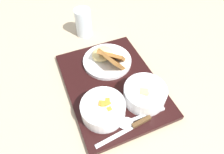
{
  "coord_description": "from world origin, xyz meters",
  "views": [
    {
      "loc": [
        -0.41,
        0.11,
        0.56
      ],
      "look_at": [
        0.0,
        0.0,
        0.05
      ],
      "focal_mm": 32.0,
      "sensor_mm": 36.0,
      "label": 1
    }
  ],
  "objects_px": {
    "bowl_soup": "(145,93)",
    "knife": "(133,126)",
    "bowl_salad": "(103,109)",
    "glass_water": "(84,24)",
    "spoon": "(133,120)",
    "plate_main": "(107,59)"
  },
  "relations": [
    {
      "from": "knife",
      "to": "spoon",
      "type": "relative_size",
      "value": 1.13
    },
    {
      "from": "bowl_salad",
      "to": "glass_water",
      "type": "height_order",
      "value": "glass_water"
    },
    {
      "from": "plate_main",
      "to": "spoon",
      "type": "bearing_deg",
      "value": -176.09
    },
    {
      "from": "bowl_soup",
      "to": "knife",
      "type": "xyz_separation_m",
      "value": [
        -0.09,
        0.06,
        -0.03
      ]
    },
    {
      "from": "bowl_salad",
      "to": "spoon",
      "type": "bearing_deg",
      "value": -119.72
    },
    {
      "from": "bowl_soup",
      "to": "plate_main",
      "type": "distance_m",
      "value": 0.2
    },
    {
      "from": "bowl_soup",
      "to": "knife",
      "type": "bearing_deg",
      "value": 143.12
    },
    {
      "from": "bowl_salad",
      "to": "spoon",
      "type": "relative_size",
      "value": 0.84
    },
    {
      "from": "glass_water",
      "to": "bowl_soup",
      "type": "bearing_deg",
      "value": -162.18
    },
    {
      "from": "plate_main",
      "to": "glass_water",
      "type": "height_order",
      "value": "glass_water"
    },
    {
      "from": "plate_main",
      "to": "bowl_salad",
      "type": "bearing_deg",
      "value": 163.21
    },
    {
      "from": "spoon",
      "to": "glass_water",
      "type": "relative_size",
      "value": 1.35
    },
    {
      "from": "plate_main",
      "to": "spoon",
      "type": "xyz_separation_m",
      "value": [
        -0.25,
        -0.02,
        -0.01
      ]
    },
    {
      "from": "bowl_soup",
      "to": "knife",
      "type": "relative_size",
      "value": 0.74
    },
    {
      "from": "bowl_soup",
      "to": "bowl_salad",
      "type": "bearing_deg",
      "value": 98.31
    },
    {
      "from": "glass_water",
      "to": "knife",
      "type": "bearing_deg",
      "value": -172.49
    },
    {
      "from": "bowl_salad",
      "to": "knife",
      "type": "height_order",
      "value": "bowl_salad"
    },
    {
      "from": "spoon",
      "to": "glass_water",
      "type": "xyz_separation_m",
      "value": [
        0.46,
        0.07,
        0.03
      ]
    },
    {
      "from": "bowl_salad",
      "to": "knife",
      "type": "xyz_separation_m",
      "value": [
        -0.07,
        -0.07,
        -0.02
      ]
    },
    {
      "from": "bowl_salad",
      "to": "spoon",
      "type": "distance_m",
      "value": 0.1
    },
    {
      "from": "spoon",
      "to": "glass_water",
      "type": "height_order",
      "value": "glass_water"
    },
    {
      "from": "knife",
      "to": "spoon",
      "type": "bearing_deg",
      "value": -122.19
    }
  ]
}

